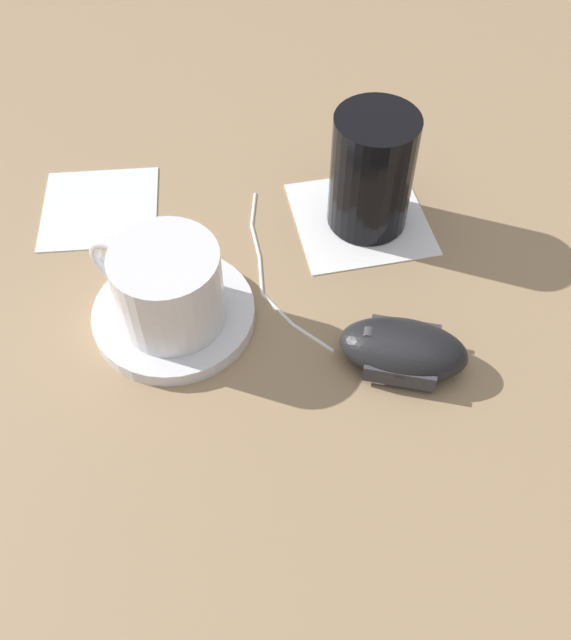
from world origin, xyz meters
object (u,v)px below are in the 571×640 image
at_px(drinking_glass, 372,172).
at_px(computer_mouse, 403,349).
at_px(saucer, 175,318).
at_px(coffee_cup, 166,286).

bearing_deg(drinking_glass, computer_mouse, -95.11).
xyz_separation_m(saucer, drinking_glass, (0.19, 0.09, 0.05)).
bearing_deg(drinking_glass, coffee_cup, -154.49).
relative_size(coffee_cup, computer_mouse, 0.91).
bearing_deg(coffee_cup, saucer, 46.16).
distance_m(coffee_cup, drinking_glass, 0.21).
distance_m(saucer, drinking_glass, 0.22).
height_order(coffee_cup, drinking_glass, drinking_glass).
bearing_deg(computer_mouse, drinking_glass, 84.89).
distance_m(coffee_cup, computer_mouse, 0.20).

